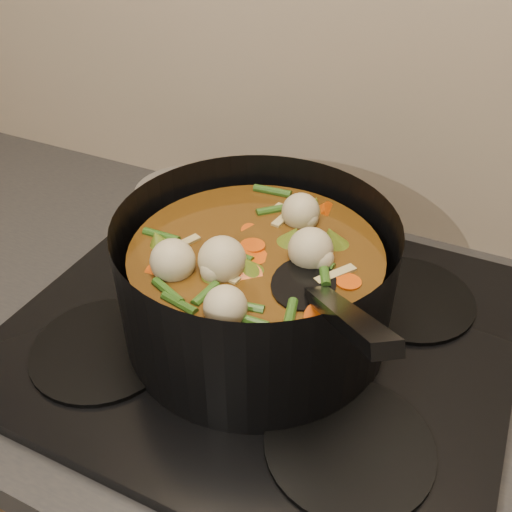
% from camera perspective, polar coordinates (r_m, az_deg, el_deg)
% --- Properties ---
extents(stovetop, '(0.62, 0.54, 0.03)m').
position_cam_1_polar(stovetop, '(0.76, 0.75, -7.22)').
color(stovetop, black).
rests_on(stovetop, counter).
extents(stockpot, '(0.43, 0.43, 0.24)m').
position_cam_1_polar(stockpot, '(0.70, 0.03, -2.64)').
color(stockpot, black).
rests_on(stockpot, stovetop).
extents(saucepan, '(0.15, 0.15, 0.12)m').
position_cam_1_polar(saucepan, '(0.87, -6.89, 3.88)').
color(saucepan, silver).
rests_on(saucepan, stovetop).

